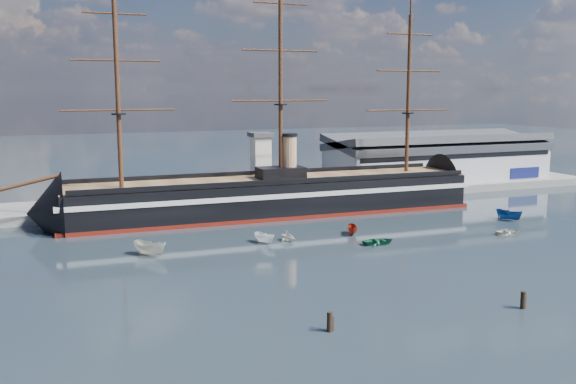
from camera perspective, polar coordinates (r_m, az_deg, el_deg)
name	(u,v)px	position (r m, az deg, el deg)	size (l,w,h in m)	color
ground	(305,233)	(122.00, 1.56, -3.67)	(600.00, 600.00, 0.00)	#1C2A34
quay	(284,200)	(158.35, -0.40, -0.70)	(180.00, 18.00, 2.00)	slate
warehouse	(438,158)	(183.78, 13.16, 2.94)	(63.00, 21.00, 11.60)	#B7BABC
quay_tower	(261,163)	(151.71, -2.44, 2.58)	(5.00, 5.00, 15.00)	silver
warship	(265,196)	(139.12, -2.07, -0.39)	(113.11, 18.86, 53.94)	black
motorboat_a	(151,256)	(108.03, -12.12, -5.56)	(7.68, 2.81, 3.07)	silver
motorboat_b	(379,244)	(114.42, 8.05, -4.62)	(3.60, 1.44, 1.68)	#175E40
motorboat_c	(353,234)	(121.43, 5.77, -3.78)	(5.53, 2.03, 2.21)	maroon
motorboat_d	(287,241)	(115.91, -0.05, -4.35)	(5.55, 2.40, 2.03)	silver
motorboat_e	(509,234)	(127.81, 19.04, -3.59)	(3.08, 1.23, 1.44)	beige
motorboat_f	(509,220)	(141.63, 19.04, -2.38)	(6.89, 2.53, 2.76)	navy
motorboat_g	(265,243)	(113.97, -2.09, -4.59)	(5.90, 2.16, 2.36)	white
piling_near_left	(330,332)	(74.10, 3.71, -12.28)	(0.64, 0.64, 3.02)	black
piling_near_mid	(523,309)	(86.19, 20.12, -9.72)	(0.64, 0.64, 2.94)	black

